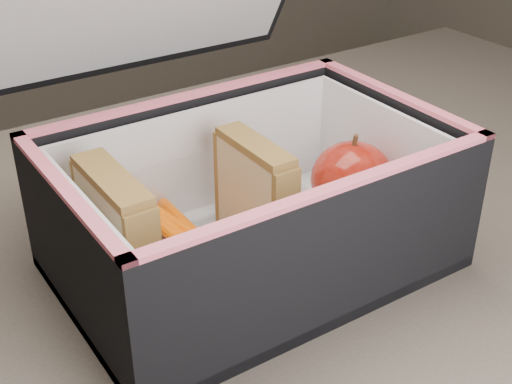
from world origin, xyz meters
TOP-DOWN VIEW (x-y plane):
  - kitchen_table at (0.00, 0.00)m, footprint 1.20×0.80m
  - lunch_bag at (-0.06, 0.01)m, footprint 0.32×0.32m
  - plastic_tub at (-0.11, 0.01)m, footprint 0.17×0.12m
  - sandwich_left at (-0.18, 0.01)m, footprint 0.03×0.09m
  - sandwich_right at (-0.05, 0.01)m, footprint 0.02×0.09m
  - carrot_sticks at (-0.11, 0.01)m, footprint 0.05×0.15m
  - paper_napkin at (0.04, 0.00)m, footprint 0.10×0.10m
  - red_apple at (0.04, -0.01)m, footprint 0.09×0.09m

SIDE VIEW (x-z plane):
  - kitchen_table at x=0.00m, z-range 0.28..1.03m
  - paper_napkin at x=0.04m, z-range 0.76..0.77m
  - carrot_sticks at x=-0.11m, z-range 0.77..0.80m
  - plastic_tub at x=-0.11m, z-range 0.76..0.83m
  - red_apple at x=0.04m, z-range 0.77..0.85m
  - sandwich_right at x=-0.05m, z-range 0.77..0.86m
  - sandwich_left at x=-0.18m, z-range 0.77..0.87m
  - lunch_bag at x=-0.06m, z-range 0.67..0.97m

